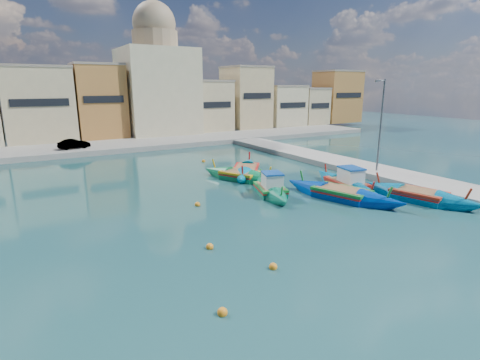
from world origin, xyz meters
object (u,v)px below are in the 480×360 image
object	(u,v)px
luzzu_blue_cabin	(270,190)
luzzu_blue_south	(341,195)
luzzu_turquoise_cabin	(347,185)
luzzu_cyan_mid	(246,171)
luzzu_cyan_south	(418,197)
luzzu_green	(240,176)
quay_street_lamp	(380,125)
church_block	(157,79)

from	to	relation	value
luzzu_blue_cabin	luzzu_blue_south	distance (m)	4.88
luzzu_turquoise_cabin	luzzu_cyan_mid	bearing A→B (deg)	116.77
luzzu_cyan_south	luzzu_blue_cabin	bearing A→B (deg)	140.57
luzzu_green	quay_street_lamp	bearing A→B (deg)	-24.97
church_block	luzzu_turquoise_cabin	xyz separation A→B (m)	(2.27, -35.66, -8.08)
church_block	luzzu_turquoise_cabin	size ratio (longest dim) A/B	2.22
church_block	quay_street_lamp	xyz separation A→B (m)	(7.44, -34.00, -4.07)
luzzu_blue_cabin	luzzu_blue_south	world-z (taller)	luzzu_blue_cabin
church_block	luzzu_blue_south	size ratio (longest dim) A/B	2.07
luzzu_cyan_mid	luzzu_blue_cabin	bearing A→B (deg)	-105.68
church_block	luzzu_cyan_mid	world-z (taller)	church_block
quay_street_lamp	luzzu_green	xyz separation A→B (m)	(-10.52, 4.90, -4.08)
church_block	luzzu_cyan_south	world-z (taller)	church_block
luzzu_green	luzzu_blue_south	distance (m)	8.75
luzzu_cyan_mid	luzzu_blue_south	xyz separation A→B (m)	(1.82, -9.47, 0.01)
quay_street_lamp	luzzu_cyan_south	size ratio (longest dim) A/B	0.96
luzzu_turquoise_cabin	luzzu_cyan_south	bearing A→B (deg)	-66.46
quay_street_lamp	luzzu_blue_cabin	xyz separation A→B (m)	(-10.87, 0.10, -4.02)
quay_street_lamp	luzzu_green	distance (m)	12.30
church_block	quay_street_lamp	distance (m)	35.04
luzzu_cyan_mid	luzzu_green	world-z (taller)	luzzu_cyan_mid
luzzu_cyan_south	quay_street_lamp	bearing A→B (deg)	62.69
church_block	luzzu_turquoise_cabin	world-z (taller)	church_block
luzzu_turquoise_cabin	luzzu_blue_south	xyz separation A→B (m)	(-2.15, -1.59, -0.05)
church_block	quay_street_lamp	bearing A→B (deg)	-77.65
luzzu_blue_cabin	luzzu_green	world-z (taller)	luzzu_blue_cabin
luzzu_green	luzzu_cyan_south	xyz separation A→B (m)	(7.31, -11.10, 0.01)
luzzu_green	luzzu_cyan_south	distance (m)	13.29
church_block	luzzu_blue_cabin	xyz separation A→B (m)	(-3.42, -33.90, -8.10)
luzzu_cyan_mid	luzzu_turquoise_cabin	bearing A→B (deg)	-63.23
luzzu_turquoise_cabin	luzzu_blue_cabin	bearing A→B (deg)	162.76
luzzu_green	luzzu_blue_cabin	bearing A→B (deg)	-94.20
church_block	luzzu_cyan_south	xyz separation A→B (m)	(4.24, -40.20, -8.14)
luzzu_green	luzzu_cyan_south	world-z (taller)	luzzu_cyan_south
quay_street_lamp	luzzu_blue_cabin	size ratio (longest dim) A/B	1.08
luzzu_cyan_mid	luzzu_blue_south	size ratio (longest dim) A/B	0.86
church_block	luzzu_turquoise_cabin	bearing A→B (deg)	-86.36
quay_street_lamp	luzzu_cyan_south	xyz separation A→B (m)	(-3.20, -6.20, -4.07)
church_block	luzzu_turquoise_cabin	distance (m)	36.64
quay_street_lamp	luzzu_cyan_mid	size ratio (longest dim) A/B	1.00
luzzu_cyan_mid	luzzu_cyan_south	bearing A→B (deg)	-64.39
luzzu_turquoise_cabin	luzzu_green	world-z (taller)	luzzu_turquoise_cabin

